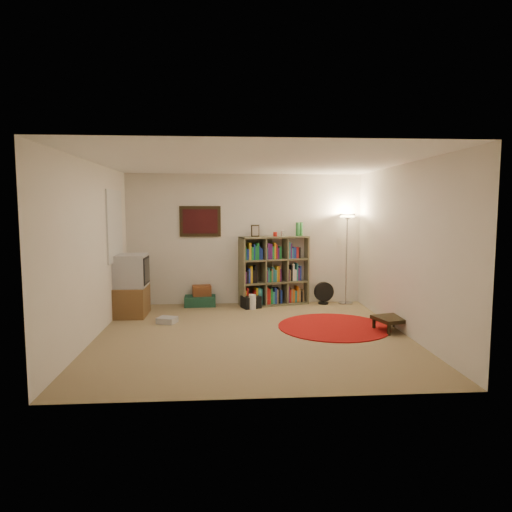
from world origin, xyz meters
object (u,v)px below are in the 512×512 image
Objects in this scene: floor_lamp at (347,229)px; suitcase at (200,301)px; bookshelf at (273,272)px; floor_fan at (324,293)px; tv_stand at (132,286)px; side_table at (392,319)px.

floor_lamp reaches higher than suitcase.
floor_lamp is 2.95× the size of suitcase.
floor_lamp is (1.42, -0.03, 0.81)m from bookshelf.
floor_fan is 0.41× the size of tv_stand.
floor_fan reaches higher than side_table.
floor_lamp is 4.03× the size of floor_fan.
floor_fan is 2.38m from suitcase.
suitcase is 1.02× the size of side_table.
suitcase is at bearing 32.28° from tv_stand.
floor_lamp reaches higher than side_table.
bookshelf is 1.49m from suitcase.
floor_lamp is 1.65× the size of tv_stand.
floor_lamp reaches higher than bookshelf.
bookshelf reaches higher than suitcase.
side_table is at bearing -17.21° from tv_stand.
floor_fan is at bearing -178.78° from floor_lamp.
bookshelf is at bearing -0.96° from suitcase.
tv_stand is at bearing -170.10° from floor_lamp.
bookshelf reaches higher than floor_fan.
bookshelf is 1.07m from floor_fan.
floor_lamp is 2.37m from side_table.
floor_fan is at bearing -2.07° from suitcase.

